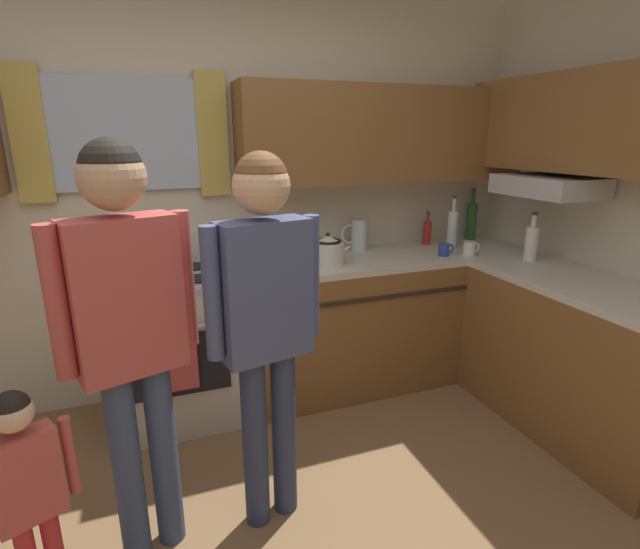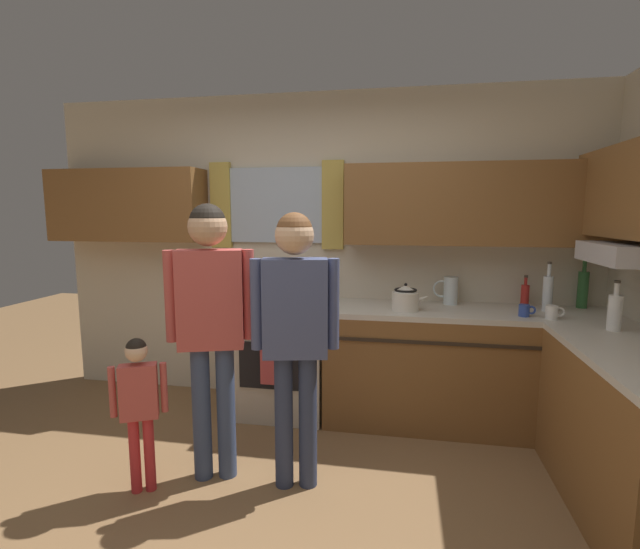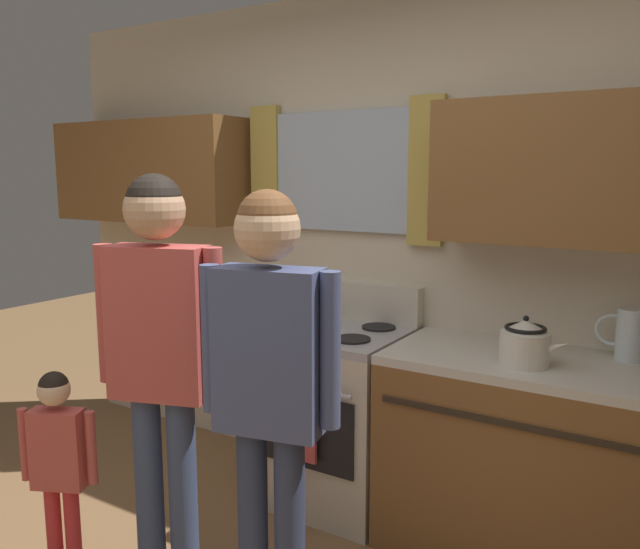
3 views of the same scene
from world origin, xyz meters
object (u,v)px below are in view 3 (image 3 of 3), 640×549
Objects in this scene: adult_in_plaid at (269,368)px; small_child at (59,457)px; adult_holding_child at (160,339)px; stovetop_kettle at (525,342)px; stove_oven at (336,412)px; water_pitcher at (628,334)px.

adult_in_plaid is 1.76× the size of small_child.
adult_holding_child is 0.63m from small_child.
small_child is (-1.50, -1.12, -0.42)m from stovetop_kettle.
adult_in_plaid is (-0.63, -0.90, 0.03)m from stovetop_kettle.
stove_oven is 5.00× the size of water_pitcher.
stovetop_kettle is 0.30× the size of small_child.
stove_oven is 1.19× the size of small_child.
stovetop_kettle reaches higher than stove_oven.
water_pitcher is 0.13× the size of adult_holding_child.
adult_holding_child is at bearing -140.98° from water_pitcher.
stovetop_kettle is (0.95, -0.11, 0.53)m from stove_oven.
stove_oven is at bearing 107.91° from adult_in_plaid.
water_pitcher is at bearing 51.05° from adult_in_plaid.
stove_oven is at bearing 173.45° from stovetop_kettle.
water_pitcher is at bearing 37.66° from small_child.
stovetop_kettle is 1.24× the size of water_pitcher.
adult_in_plaid reaches higher than stove_oven.
adult_in_plaid is at bearing 14.11° from small_child.
adult_holding_child is (-1.14, -0.90, 0.06)m from stovetop_kettle.
adult_in_plaid is (0.51, 0.00, -0.03)m from adult_holding_child.
stovetop_kettle is at bearing 36.80° from small_child.
adult_holding_child is at bearing -100.45° from stove_oven.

